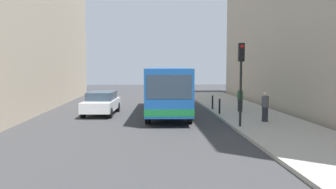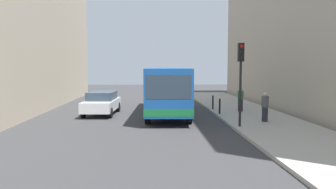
{
  "view_description": "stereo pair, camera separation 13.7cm",
  "coord_description": "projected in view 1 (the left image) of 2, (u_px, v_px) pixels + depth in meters",
  "views": [
    {
      "loc": [
        -0.98,
        -18.99,
        3.1
      ],
      "look_at": [
        0.18,
        1.24,
        1.44
      ],
      "focal_mm": 36.45,
      "sensor_mm": 36.0,
      "label": 1
    },
    {
      "loc": [
        -0.85,
        -19.0,
        3.1
      ],
      "look_at": [
        0.18,
        1.24,
        1.44
      ],
      "focal_mm": 36.45,
      "sensor_mm": 36.0,
      "label": 2
    }
  ],
  "objects": [
    {
      "name": "sidewalk",
      "position": [
        260.0,
        120.0,
        19.51
      ],
      "size": [
        4.4,
        40.0,
        0.15
      ],
      "primitive_type": "cube",
      "color": "#ADA89E",
      "rests_on": "ground"
    },
    {
      "name": "car_beside_bus",
      "position": [
        102.0,
        103.0,
        22.04
      ],
      "size": [
        2.09,
        4.51,
        1.48
      ],
      "rotation": [
        0.0,
        0.0,
        3.08
      ],
      "color": "silver",
      "rests_on": "ground"
    },
    {
      "name": "bus",
      "position": [
        168.0,
        88.0,
        22.41
      ],
      "size": [
        3.03,
        11.12,
        3.0
      ],
      "rotation": [
        0.0,
        0.0,
        3.1
      ],
      "color": "#19519E",
      "rests_on": "ground"
    },
    {
      "name": "bollard_near",
      "position": [
        220.0,
        106.0,
        21.3
      ],
      "size": [
        0.11,
        0.11,
        0.95
      ],
      "primitive_type": "cylinder",
      "color": "black",
      "rests_on": "sidewalk"
    },
    {
      "name": "traffic_light",
      "position": [
        241.0,
        69.0,
        16.67
      ],
      "size": [
        0.28,
        0.33,
        4.1
      ],
      "color": "black",
      "rests_on": "sidewalk"
    },
    {
      "name": "bollard_mid",
      "position": [
        213.0,
        102.0,
        23.64
      ],
      "size": [
        0.11,
        0.11,
        0.95
      ],
      "primitive_type": "cylinder",
      "color": "black",
      "rests_on": "sidewalk"
    },
    {
      "name": "pedestrian_near_signal",
      "position": [
        265.0,
        107.0,
        18.32
      ],
      "size": [
        0.38,
        0.38,
        1.58
      ],
      "rotation": [
        0.0,
        0.0,
        4.03
      ],
      "color": "#26262D",
      "rests_on": "sidewalk"
    },
    {
      "name": "ground_plane",
      "position": [
        166.0,
        122.0,
        19.21
      ],
      "size": [
        80.0,
        80.0,
        0.0
      ],
      "primitive_type": "plane",
      "color": "#38383A"
    },
    {
      "name": "pedestrian_mid_sidewalk",
      "position": [
        240.0,
        100.0,
        22.49
      ],
      "size": [
        0.38,
        0.38,
        1.58
      ],
      "rotation": [
        0.0,
        0.0,
        6.13
      ],
      "color": "#26262D",
      "rests_on": "sidewalk"
    }
  ]
}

